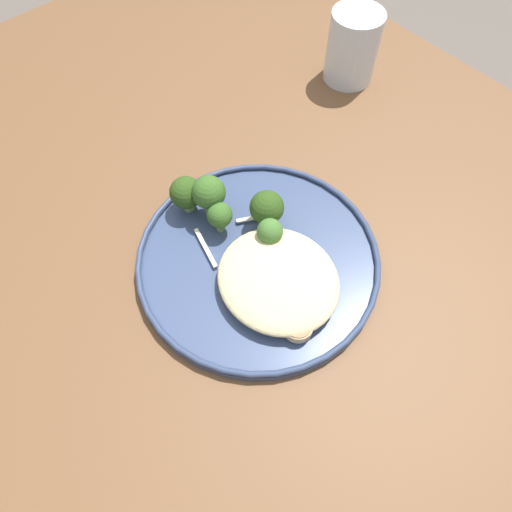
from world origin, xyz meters
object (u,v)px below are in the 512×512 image
at_px(dinner_plate, 256,261).
at_px(seared_scallop_right_edge, 298,327).
at_px(seared_scallop_left_edge, 275,280).
at_px(broccoli_floret_rear_charred, 220,216).
at_px(seared_scallop_half_hidden, 313,287).
at_px(broccoli_floret_near_rim, 267,208).
at_px(broccoli_floret_beside_noodles, 186,193).
at_px(broccoli_floret_split_head, 270,232).
at_px(water_glass, 352,51).
at_px(broccoli_floret_small_sprig, 210,193).
at_px(seared_scallop_on_noodles, 243,281).

bearing_deg(dinner_plate, seared_scallop_right_edge, -14.64).
bearing_deg(seared_scallop_left_edge, broccoli_floret_rear_charred, 178.51).
distance_m(seared_scallop_half_hidden, broccoli_floret_near_rim, 0.11).
relative_size(seared_scallop_left_edge, broccoli_floret_beside_noodles, 0.64).
distance_m(seared_scallop_right_edge, broccoli_floret_beside_noodles, 0.21).
relative_size(seared_scallop_left_edge, broccoli_floret_split_head, 0.70).
relative_size(broccoli_floret_split_head, water_glass, 0.45).
bearing_deg(broccoli_floret_split_head, broccoli_floret_near_rim, 144.45).
bearing_deg(broccoli_floret_small_sprig, water_glass, 102.60).
distance_m(seared_scallop_half_hidden, seared_scallop_left_edge, 0.04).
distance_m(seared_scallop_on_noodles, seared_scallop_left_edge, 0.04).
xyz_separation_m(broccoli_floret_beside_noodles, water_glass, (-0.05, 0.35, 0.00)).
bearing_deg(broccoli_floret_rear_charred, dinner_plate, 2.40).
relative_size(seared_scallop_right_edge, seared_scallop_left_edge, 0.99).
height_order(seared_scallop_right_edge, seared_scallop_on_noodles, seared_scallop_on_noodles).
bearing_deg(broccoli_floret_rear_charred, broccoli_floret_beside_noodles, -168.91).
relative_size(seared_scallop_on_noodles, seared_scallop_left_edge, 0.76).
bearing_deg(seared_scallop_half_hidden, seared_scallop_right_edge, -63.13).
xyz_separation_m(broccoli_floret_near_rim, broccoli_floret_split_head, (0.03, -0.02, -0.00)).
distance_m(broccoli_floret_rear_charred, broccoli_floret_small_sprig, 0.03).
bearing_deg(broccoli_floret_small_sprig, seared_scallop_on_noodles, -19.97).
height_order(seared_scallop_half_hidden, water_glass, water_glass).
xyz_separation_m(broccoli_floret_small_sprig, water_glass, (-0.07, 0.33, -0.01)).
bearing_deg(broccoli_floret_rear_charred, water_glass, 106.53).
relative_size(seared_scallop_left_edge, broccoli_floret_rear_charred, 0.73).
bearing_deg(seared_scallop_half_hidden, broccoli_floret_split_head, 176.12).
bearing_deg(broccoli_floret_beside_noodles, broccoli_floret_near_rim, 34.18).
height_order(seared_scallop_half_hidden, broccoli_floret_near_rim, broccoli_floret_near_rim).
distance_m(seared_scallop_left_edge, broccoli_floret_small_sprig, 0.13).
height_order(broccoli_floret_rear_charred, water_glass, water_glass).
bearing_deg(water_glass, broccoli_floret_split_head, -62.95).
distance_m(seared_scallop_right_edge, seared_scallop_left_edge, 0.06).
relative_size(seared_scallop_right_edge, broccoli_floret_small_sprig, 0.52).
bearing_deg(broccoli_floret_near_rim, broccoli_floret_rear_charred, -124.23).
xyz_separation_m(dinner_plate, broccoli_floret_small_sprig, (-0.09, 0.00, 0.04)).
height_order(seared_scallop_right_edge, broccoli_floret_beside_noodles, broccoli_floret_beside_noodles).
distance_m(seared_scallop_right_edge, broccoli_floret_near_rim, 0.15).
bearing_deg(seared_scallop_half_hidden, water_glass, 126.89).
distance_m(seared_scallop_half_hidden, broccoli_floret_small_sprig, 0.17).
relative_size(seared_scallop_on_noodles, broccoli_floret_near_rim, 0.45).
xyz_separation_m(seared_scallop_right_edge, broccoli_floret_rear_charred, (-0.16, 0.02, 0.02)).
xyz_separation_m(dinner_plate, seared_scallop_half_hidden, (0.07, 0.02, 0.01)).
distance_m(seared_scallop_right_edge, seared_scallop_on_noodles, 0.08).
height_order(seared_scallop_on_noodles, seared_scallop_left_edge, seared_scallop_on_noodles).
bearing_deg(dinner_plate, seared_scallop_half_hidden, 15.18).
distance_m(broccoli_floret_rear_charred, broccoli_floret_split_head, 0.06).
bearing_deg(seared_scallop_half_hidden, broccoli_floret_small_sprig, -174.45).
xyz_separation_m(seared_scallop_left_edge, broccoli_floret_beside_noodles, (-0.15, -0.01, 0.02)).
distance_m(seared_scallop_half_hidden, water_glass, 0.40).
relative_size(seared_scallop_half_hidden, broccoli_floret_split_head, 0.74).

